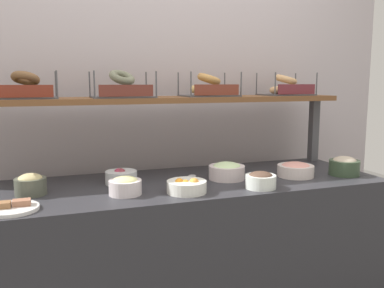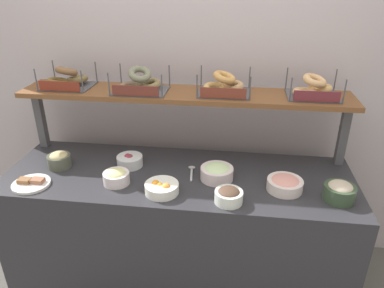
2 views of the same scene
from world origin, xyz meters
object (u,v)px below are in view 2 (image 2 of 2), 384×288
at_px(serving_spoon_near_plate, 192,171).
at_px(bowl_chocolate_spread, 229,195).
at_px(bagel_basket_poppy, 140,84).
at_px(bagel_basket_plain, 313,89).
at_px(bagel_basket_sesame, 224,86).
at_px(bowl_beet_salad, 130,160).
at_px(bowl_lox_spread, 285,184).
at_px(serving_plate_white, 31,183).
at_px(bowl_egg_salad, 116,177).
at_px(bowl_hummus, 59,160).
at_px(bowl_fruit_salad, 162,188).
at_px(bowl_scallion_spread, 217,172).
at_px(bagel_basket_cinnamon_raisin, 67,80).
at_px(bowl_tuna_salad, 340,191).

bearing_deg(serving_spoon_near_plate, bowl_chocolate_spread, -51.07).
bearing_deg(bagel_basket_poppy, bagel_basket_plain, 1.69).
distance_m(serving_spoon_near_plate, bagel_basket_plain, 0.87).
bearing_deg(bagel_basket_sesame, bagel_basket_poppy, -177.41).
xyz_separation_m(serving_spoon_near_plate, bagel_basket_sesame, (0.17, 0.23, 0.47)).
bearing_deg(bagel_basket_poppy, bagel_basket_sesame, 2.59).
xyz_separation_m(bowl_beet_salad, serving_spoon_near_plate, (0.39, -0.03, -0.03)).
height_order(bowl_chocolate_spread, bagel_basket_sesame, bagel_basket_sesame).
height_order(bowl_lox_spread, bowl_beet_salad, same).
distance_m(serving_plate_white, bagel_basket_plain, 1.72).
xyz_separation_m(bowl_egg_salad, bagel_basket_plain, (1.10, 0.42, 0.43)).
bearing_deg(bowl_chocolate_spread, bowl_egg_salad, 170.69).
relative_size(bowl_hummus, bowl_fruit_salad, 0.76).
xyz_separation_m(bowl_fruit_salad, bowl_beet_salad, (-0.26, 0.27, 0.01)).
distance_m(bowl_scallion_spread, bowl_egg_salad, 0.58).
bearing_deg(bowl_egg_salad, bowl_scallion_spread, 12.27).
bearing_deg(bowl_chocolate_spread, bowl_scallion_spread, 108.85).
relative_size(bowl_fruit_salad, bagel_basket_sesame, 0.60).
relative_size(bowl_scallion_spread, bagel_basket_cinnamon_raisin, 0.63).
xyz_separation_m(bowl_hummus, bowl_lox_spread, (1.36, -0.08, -0.01)).
relative_size(serving_plate_white, bagel_basket_cinnamon_raisin, 0.69).
relative_size(bowl_hummus, serving_plate_white, 0.67).
xyz_separation_m(bowl_beet_salad, bagel_basket_cinnamon_raisin, (-0.44, 0.21, 0.44)).
relative_size(bowl_lox_spread, bowl_chocolate_spread, 1.32).
xyz_separation_m(bowl_tuna_salad, serving_plate_white, (-1.70, -0.08, -0.04)).
bearing_deg(bowl_chocolate_spread, bowl_tuna_salad, 9.73).
xyz_separation_m(bowl_lox_spread, serving_plate_white, (-1.43, -0.14, -0.03)).
height_order(bowl_hummus, bagel_basket_sesame, bagel_basket_sesame).
relative_size(bowl_scallion_spread, bowl_egg_salad, 1.27).
bearing_deg(bagel_basket_cinnamon_raisin, bowl_beet_salad, -25.41).
bearing_deg(bagel_basket_plain, bowl_chocolate_spread, -130.94).
distance_m(bowl_egg_salad, bowl_tuna_salad, 1.22).
distance_m(bowl_beet_salad, bagel_basket_sesame, 0.74).
bearing_deg(bowl_hummus, bowl_lox_spread, -3.55).
bearing_deg(bowl_egg_salad, bagel_basket_poppy, 80.62).
bearing_deg(bagel_basket_sesame, serving_plate_white, -154.85).
xyz_separation_m(bowl_tuna_salad, serving_spoon_near_plate, (-0.81, 0.19, -0.05)).
relative_size(bowl_chocolate_spread, serving_plate_white, 0.71).
bearing_deg(bowl_lox_spread, bagel_basket_poppy, 159.38).
height_order(bowl_fruit_salad, bowl_tuna_salad, bowl_tuna_salad).
bearing_deg(bagel_basket_plain, bowl_lox_spread, -112.40).
distance_m(bowl_tuna_salad, bagel_basket_cinnamon_raisin, 1.75).
distance_m(bowl_tuna_salad, serving_plate_white, 1.70).
bearing_deg(bowl_fruit_salad, bowl_hummus, 163.65).
xyz_separation_m(serving_plate_white, bagel_basket_sesame, (1.05, 0.49, 0.47)).
height_order(bowl_hummus, bowl_lox_spread, bowl_hummus).
bearing_deg(bowl_fruit_salad, bagel_basket_plain, 30.35).
distance_m(bowl_lox_spread, serving_plate_white, 1.43).
height_order(bowl_beet_salad, serving_plate_white, bowl_beet_salad).
bearing_deg(bagel_basket_plain, bowl_fruit_salad, -149.65).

